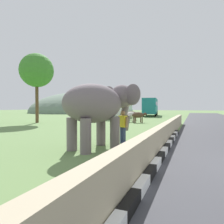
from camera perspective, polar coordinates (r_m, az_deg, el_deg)
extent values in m
cube|color=black|center=(3.91, 4.96, -24.45)|extent=(0.90, 0.20, 0.24)
cube|color=white|center=(4.71, 8.33, -19.84)|extent=(0.90, 0.20, 0.24)
cube|color=black|center=(5.54, 10.59, -16.55)|extent=(0.90, 0.20, 0.24)
cube|color=white|center=(6.39, 12.21, -14.11)|extent=(0.90, 0.20, 0.24)
cube|color=black|center=(7.25, 13.42, -12.24)|extent=(0.90, 0.20, 0.24)
cube|color=white|center=(8.12, 14.36, -10.76)|extent=(0.90, 0.20, 0.24)
cube|color=black|center=(8.99, 15.11, -9.57)|extent=(0.90, 0.20, 0.24)
cube|color=white|center=(9.87, 15.72, -8.59)|extent=(0.90, 0.20, 0.24)
cube|color=black|center=(10.76, 16.23, -7.77)|extent=(0.90, 0.20, 0.24)
cube|color=white|center=(11.64, 16.66, -7.07)|extent=(0.90, 0.20, 0.24)
cube|color=black|center=(12.53, 17.03, -6.47)|extent=(0.90, 0.20, 0.24)
cube|color=white|center=(13.42, 17.35, -5.95)|extent=(0.90, 0.20, 0.24)
cube|color=black|center=(14.31, 17.63, -5.50)|extent=(0.90, 0.20, 0.24)
cube|color=tan|center=(9.06, 13.30, -7.04)|extent=(28.00, 0.36, 1.00)
cylinder|color=slate|center=(9.83, -3.12, -5.20)|extent=(0.44, 0.44, 1.39)
cylinder|color=slate|center=(9.21, 0.80, -5.65)|extent=(0.44, 0.44, 1.39)
cylinder|color=slate|center=(8.74, -11.19, -6.05)|extent=(0.44, 0.44, 1.39)
cylinder|color=slate|center=(8.04, -7.39, -6.69)|extent=(0.44, 0.44, 1.39)
ellipsoid|color=slate|center=(8.86, -5.05, 2.42)|extent=(3.47, 2.60, 1.70)
sphere|color=slate|center=(10.22, 2.75, 4.44)|extent=(1.16, 1.16, 1.16)
ellipsoid|color=#D84C8C|center=(10.45, 3.78, 5.19)|extent=(0.57, 0.73, 0.44)
ellipsoid|color=slate|center=(10.64, -0.98, 4.59)|extent=(0.55, 0.93, 1.00)
ellipsoid|color=slate|center=(9.62, 5.77, 4.92)|extent=(0.55, 0.93, 1.00)
cylinder|color=slate|center=(10.43, 3.77, 1.35)|extent=(0.51, 0.63, 1.00)
cylinder|color=slate|center=(10.55, 4.16, -3.00)|extent=(0.38, 0.46, 0.83)
cone|color=beige|center=(10.56, 2.40, 1.90)|extent=(0.33, 0.58, 0.22)
cone|color=beige|center=(10.21, 4.79, 1.91)|extent=(0.33, 0.58, 0.22)
cylinder|color=navy|center=(10.30, 2.68, -6.49)|extent=(0.15, 0.15, 0.82)
cylinder|color=navy|center=(10.16, 3.45, -6.60)|extent=(0.15, 0.15, 0.82)
cube|color=yellow|center=(10.16, 3.07, -2.63)|extent=(0.40, 0.47, 0.58)
cylinder|color=#9E7251|center=(10.35, 2.08, -2.72)|extent=(0.14, 0.16, 0.53)
cylinder|color=#9E7251|center=(9.97, 4.09, -2.87)|extent=(0.14, 0.15, 0.52)
sphere|color=#9E7251|center=(10.14, 3.07, -0.20)|extent=(0.23, 0.23, 0.23)
cube|color=silver|center=(33.42, 1.87, 1.71)|extent=(9.28, 3.07, 3.00)
cube|color=#3F5160|center=(33.43, 1.88, 2.64)|extent=(8.55, 3.06, 0.76)
cylinder|color=black|center=(36.57, 1.43, -0.66)|extent=(1.02, 0.36, 1.00)
cylinder|color=black|center=(35.98, 4.94, -0.70)|extent=(1.02, 0.36, 1.00)
cylinder|color=black|center=(31.02, -1.69, -1.04)|extent=(1.02, 0.36, 1.00)
cylinder|color=black|center=(30.32, 2.41, -1.09)|extent=(1.02, 0.36, 1.00)
cube|color=teal|center=(42.46, 10.75, 1.63)|extent=(10.14, 3.68, 3.00)
cube|color=#3F5160|center=(42.46, 10.76, 2.35)|extent=(9.36, 3.63, 0.76)
cylinder|color=black|center=(45.73, 9.59, -0.27)|extent=(1.03, 0.42, 1.00)
cylinder|color=black|center=(45.58, 12.47, -0.29)|extent=(1.03, 0.42, 1.00)
cylinder|color=black|center=(39.42, 8.75, -0.53)|extent=(1.03, 0.42, 1.00)
cylinder|color=black|center=(39.24, 12.09, -0.55)|extent=(1.03, 0.42, 1.00)
cylinder|color=#473323|center=(24.08, 8.05, -2.17)|extent=(0.12, 0.12, 0.65)
cylinder|color=#473323|center=(23.76, 8.46, -2.22)|extent=(0.12, 0.12, 0.65)
cylinder|color=#473323|center=(23.66, 6.13, -2.23)|extent=(0.12, 0.12, 0.65)
cylinder|color=#473323|center=(23.34, 6.52, -2.28)|extent=(0.12, 0.12, 0.65)
ellipsoid|color=#473323|center=(23.68, 7.30, -0.84)|extent=(1.45, 1.52, 0.66)
ellipsoid|color=#473323|center=(24.12, 9.26, -0.57)|extent=(0.46, 0.47, 0.32)
cylinder|color=#473323|center=(27.96, 6.65, -1.67)|extent=(0.12, 0.12, 0.65)
cylinder|color=#473323|center=(27.63, 6.35, -1.71)|extent=(0.12, 0.12, 0.65)
cylinder|color=#473323|center=(28.34, 4.99, -1.63)|extent=(0.12, 0.12, 0.65)
cylinder|color=#473323|center=(28.01, 4.67, -1.66)|extent=(0.12, 0.12, 0.65)
ellipsoid|color=#473323|center=(27.96, 5.66, -0.50)|extent=(0.82, 1.57, 0.66)
ellipsoid|color=#473323|center=(27.57, 7.42, -0.32)|extent=(0.32, 0.44, 0.32)
cylinder|color=beige|center=(24.33, 4.92, -2.13)|extent=(0.12, 0.12, 0.65)
cylinder|color=beige|center=(24.58, 4.31, -2.09)|extent=(0.12, 0.12, 0.65)
cylinder|color=beige|center=(24.99, 6.34, -2.04)|extent=(0.12, 0.12, 0.65)
cylinder|color=beige|center=(25.23, 5.73, -2.00)|extent=(0.12, 0.12, 0.65)
ellipsoid|color=beige|center=(24.75, 5.33, -0.74)|extent=(1.61, 1.21, 0.66)
ellipsoid|color=beige|center=(24.08, 3.82, -0.56)|extent=(0.47, 0.41, 0.32)
cylinder|color=brown|center=(25.09, -20.29, 2.85)|extent=(0.36, 0.36, 4.99)
sphere|color=#3C802C|center=(25.43, -20.36, 10.88)|extent=(3.86, 3.86, 3.86)
ellipsoid|color=slate|center=(71.07, -7.66, -0.07)|extent=(40.79, 32.63, 13.63)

